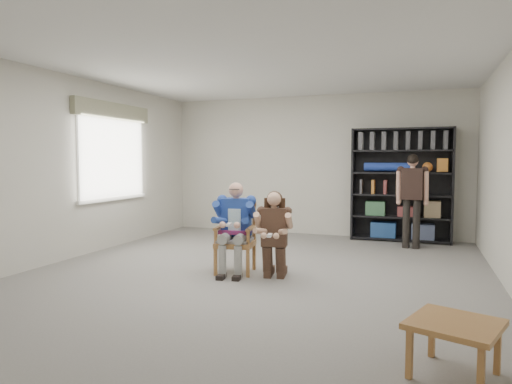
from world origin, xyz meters
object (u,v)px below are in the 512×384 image
at_px(bookshelf, 401,185).
at_px(standing_man, 412,201).
at_px(kneeling_woman, 274,235).
at_px(armchair, 235,238).
at_px(seated_man, 235,227).
at_px(side_table, 454,349).

bearing_deg(bookshelf, standing_man, -73.35).
relative_size(kneeling_woman, standing_man, 0.69).
relative_size(armchair, seated_man, 0.77).
xyz_separation_m(seated_man, bookshelf, (1.98, 3.27, 0.44)).
relative_size(armchair, side_table, 1.65).
bearing_deg(kneeling_woman, side_table, -55.25).
relative_size(seated_man, kneeling_woman, 1.09).
bearing_deg(side_table, armchair, 139.25).
height_order(standing_man, side_table, standing_man).
xyz_separation_m(armchair, standing_man, (2.19, 2.58, 0.34)).
relative_size(bookshelf, side_table, 3.68).
distance_m(kneeling_woman, side_table, 2.90).
distance_m(armchair, side_table, 3.39).
bearing_deg(kneeling_woman, standing_man, 50.49).
bearing_deg(armchair, seated_man, 0.00).
height_order(seated_man, standing_man, standing_man).
distance_m(bookshelf, standing_man, 0.76).
height_order(armchair, bookshelf, bookshelf).
bearing_deg(bookshelf, seated_man, -121.22).
bearing_deg(bookshelf, armchair, -121.22).
xyz_separation_m(armchair, side_table, (2.56, -2.20, -0.27)).
relative_size(seated_man, bookshelf, 0.58).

